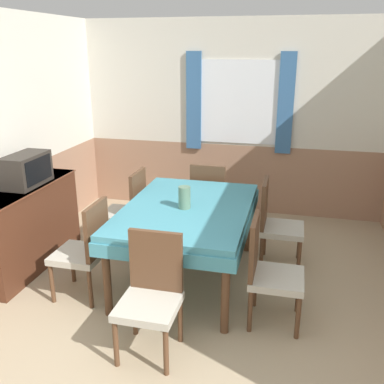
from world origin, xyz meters
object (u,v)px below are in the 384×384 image
chair_head_window (209,198)px  vase (184,197)px  chair_right_far (276,222)px  chair_left_far (128,208)px  chair_left_near (86,248)px  chair_right_near (268,269)px  chair_head_near (151,292)px  dining_table (187,216)px  tv (27,170)px  sideboard (26,226)px

chair_head_window → vase: size_ratio=4.37×
chair_right_far → chair_left_far: bearing=-90.0°
chair_left_near → chair_right_near: bearing=-90.0°
chair_left_near → chair_head_near: 1.00m
chair_left_near → chair_head_near: (0.83, -0.56, 0.00)m
chair_right_near → chair_left_far: size_ratio=1.00×
chair_head_near → vase: (-0.01, 1.04, 0.40)m
chair_right_far → chair_left_far: size_ratio=1.00×
dining_table → chair_right_far: (0.83, 0.52, -0.19)m
chair_head_window → chair_head_near: (0.00, -2.17, 0.00)m
chair_head_near → chair_head_window: bearing=-90.0°
chair_right_near → tv: size_ratio=1.76×
chair_left_far → sideboard: 1.11m
chair_right_far → chair_left_near: bearing=-57.8°
chair_right_far → tv: size_ratio=1.76×
sideboard → tv: bearing=64.4°
dining_table → chair_left_far: 0.99m
dining_table → sideboard: (-1.72, -0.13, -0.22)m
chair_head_near → tv: 2.05m
chair_right_far → chair_head_near: same height
tv → chair_left_near: bearing=-29.0°
chair_left_far → vase: 1.07m
dining_table → tv: size_ratio=3.27×
dining_table → tv: tv is taller
chair_left_far → sideboard: chair_left_far is taller
dining_table → chair_head_near: bearing=-90.0°
vase → chair_left_near: bearing=-149.8°
chair_right_far → chair_left_far: 1.65m
dining_table → chair_right_far: size_ratio=1.86×
sideboard → tv: 0.60m
dining_table → sideboard: bearing=-175.5°
chair_head_window → tv: size_ratio=1.76×
chair_left_far → chair_head_near: same height
chair_right_near → vase: (-0.84, 0.47, 0.40)m
chair_head_near → tv: tv is taller
sideboard → tv: tv is taller
chair_left_near → chair_head_near: bearing=-124.3°
dining_table → chair_head_window: bearing=90.0°
chair_left_near → chair_left_far: (0.00, 1.04, 0.00)m
chair_right_far → chair_head_window: size_ratio=1.00×
chair_right_near → chair_left_far: bearing=-122.2°
chair_left_near → chair_right_near: size_ratio=1.00×
chair_right_near → chair_head_near: same height
chair_right_near → chair_head_window: (-0.83, 1.61, 0.00)m
sideboard → tv: (0.04, 0.08, 0.60)m
chair_head_window → chair_head_near: size_ratio=1.00×
dining_table → chair_head_window: size_ratio=1.86×
chair_right_near → vase: vase is taller
chair_right_near → tv: tv is taller
chair_right_near → tv: bearing=-100.6°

